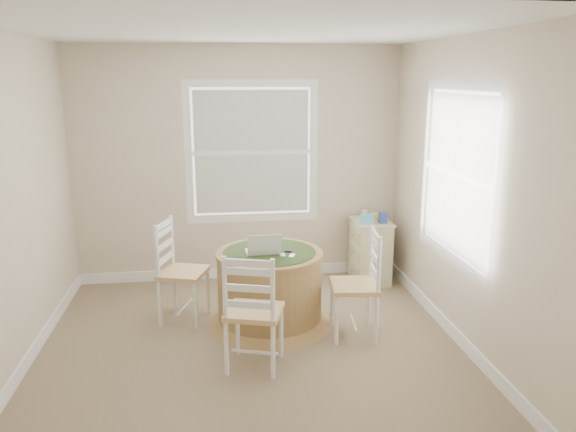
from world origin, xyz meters
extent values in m
cube|color=#877155|center=(0.00, 0.00, -0.01)|extent=(3.60, 3.60, 0.02)
cube|color=white|center=(0.00, 0.00, 2.61)|extent=(3.60, 3.60, 0.02)
cube|color=#C2B499|center=(0.00, 1.81, 1.30)|extent=(3.60, 0.02, 2.60)
cube|color=#C2B499|center=(0.00, -1.81, 1.30)|extent=(3.60, 0.02, 2.60)
cube|color=#C2B499|center=(-1.81, 0.00, 1.30)|extent=(0.02, 3.60, 2.60)
cube|color=#C2B499|center=(1.81, 0.00, 1.30)|extent=(0.02, 3.60, 2.60)
cube|color=white|center=(0.00, 1.79, 0.06)|extent=(3.60, 0.02, 0.12)
cube|color=white|center=(-1.79, 0.00, 0.06)|extent=(0.02, 3.60, 0.12)
cube|color=white|center=(1.79, 0.00, 0.06)|extent=(0.02, 3.60, 0.12)
cylinder|color=#9D7546|center=(0.21, 0.51, 0.38)|extent=(0.96, 0.96, 0.62)
cone|color=#9D7546|center=(0.21, 0.51, 0.03)|extent=(1.16, 1.16, 0.07)
cylinder|color=#9D7546|center=(0.21, 0.51, 0.68)|extent=(0.98, 0.98, 0.03)
cylinder|color=#35471E|center=(0.21, 0.51, 0.70)|extent=(0.85, 0.85, 0.01)
cone|color=#35471E|center=(0.21, 0.51, 0.64)|extent=(0.94, 0.94, 0.10)
cube|color=white|center=(0.15, 0.51, 0.70)|extent=(0.31, 0.23, 0.02)
cube|color=silver|center=(0.15, 0.51, 0.71)|extent=(0.25, 0.13, 0.00)
cube|color=black|center=(0.16, 0.38, 0.81)|extent=(0.31, 0.07, 0.20)
ellipsoid|color=white|center=(0.32, 0.38, 0.71)|extent=(0.08, 0.10, 0.03)
cube|color=#B7BABF|center=(0.40, 0.36, 0.70)|extent=(0.07, 0.10, 0.02)
cube|color=black|center=(0.38, 0.48, 0.71)|extent=(0.07, 0.07, 0.02)
cube|color=beige|center=(1.45, 1.49, 0.34)|extent=(0.38, 0.51, 0.69)
cube|color=beige|center=(1.45, 1.49, 0.70)|extent=(0.41, 0.54, 0.02)
cube|color=#BDB88B|center=(1.27, 1.49, 0.14)|extent=(0.02, 0.43, 0.15)
cube|color=#BDB88B|center=(1.27, 1.49, 0.35)|extent=(0.02, 0.43, 0.15)
cube|color=#BDB88B|center=(1.27, 1.49, 0.55)|extent=(0.02, 0.43, 0.15)
cube|color=#5BB0D0|center=(1.37, 1.38, 0.76)|extent=(0.12, 0.12, 0.10)
cube|color=#E2C250|center=(1.50, 1.55, 0.74)|extent=(0.15, 0.10, 0.06)
cube|color=#2F458F|center=(1.53, 1.37, 0.77)|extent=(0.08, 0.08, 0.12)
cylinder|color=beige|center=(1.41, 1.60, 0.75)|extent=(0.07, 0.07, 0.09)
camera|label=1|loc=(-0.27, -4.37, 2.26)|focal=35.00mm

